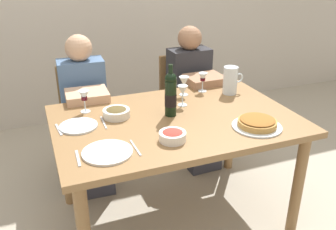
{
  "coord_description": "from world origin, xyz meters",
  "views": [
    {
      "loc": [
        -0.8,
        -1.92,
        1.72
      ],
      "look_at": [
        -0.05,
        -0.01,
        0.79
      ],
      "focal_mm": 39.18,
      "sensor_mm": 36.0,
      "label": 1
    }
  ],
  "objects_px": {
    "wine_glass_left_diner": "(84,97)",
    "chair_right": "(182,97)",
    "dinner_plate_left_setting": "(107,152)",
    "wine_bottle": "(171,94)",
    "dining_table": "(175,131)",
    "salad_bowl": "(173,135)",
    "olive_bowl": "(116,112)",
    "wine_glass_spare": "(184,82)",
    "wine_glass_right_diner": "(183,91)",
    "diner_left": "(86,109)",
    "wine_glass_centre": "(203,78)",
    "baked_tart": "(257,123)",
    "dinner_plate_right_setting": "(78,126)",
    "diner_right": "(195,93)",
    "water_pitcher": "(230,82)",
    "chair_left": "(84,112)"
  },
  "relations": [
    {
      "from": "dining_table",
      "to": "salad_bowl",
      "type": "height_order",
      "value": "salad_bowl"
    },
    {
      "from": "wine_glass_spare",
      "to": "diner_right",
      "type": "height_order",
      "value": "diner_right"
    },
    {
      "from": "chair_left",
      "to": "baked_tart",
      "type": "bearing_deg",
      "value": 127.24
    },
    {
      "from": "olive_bowl",
      "to": "wine_glass_spare",
      "type": "distance_m",
      "value": 0.59
    },
    {
      "from": "wine_glass_centre",
      "to": "dinner_plate_right_setting",
      "type": "bearing_deg",
      "value": -163.77
    },
    {
      "from": "wine_bottle",
      "to": "baked_tart",
      "type": "xyz_separation_m",
      "value": [
        0.41,
        -0.35,
        -0.11
      ]
    },
    {
      "from": "wine_glass_right_diner",
      "to": "wine_glass_centre",
      "type": "relative_size",
      "value": 0.98
    },
    {
      "from": "baked_tart",
      "to": "chair_left",
      "type": "bearing_deg",
      "value": 124.95
    },
    {
      "from": "wine_glass_left_diner",
      "to": "wine_glass_right_diner",
      "type": "relative_size",
      "value": 1.04
    },
    {
      "from": "dinner_plate_left_setting",
      "to": "wine_bottle",
      "type": "bearing_deg",
      "value": 34.34
    },
    {
      "from": "diner_left",
      "to": "olive_bowl",
      "type": "bearing_deg",
      "value": 104.48
    },
    {
      "from": "baked_tart",
      "to": "wine_glass_centre",
      "type": "bearing_deg",
      "value": 92.84
    },
    {
      "from": "dining_table",
      "to": "baked_tart",
      "type": "distance_m",
      "value": 0.51
    },
    {
      "from": "dinner_plate_right_setting",
      "to": "chair_left",
      "type": "distance_m",
      "value": 0.88
    },
    {
      "from": "olive_bowl",
      "to": "diner_left",
      "type": "relative_size",
      "value": 0.15
    },
    {
      "from": "wine_bottle",
      "to": "salad_bowl",
      "type": "bearing_deg",
      "value": -109.75
    },
    {
      "from": "wine_glass_left_diner",
      "to": "chair_right",
      "type": "xyz_separation_m",
      "value": [
        0.96,
        0.62,
        -0.37
      ]
    },
    {
      "from": "olive_bowl",
      "to": "wine_glass_centre",
      "type": "bearing_deg",
      "value": 17.32
    },
    {
      "from": "salad_bowl",
      "to": "dinner_plate_right_setting",
      "type": "xyz_separation_m",
      "value": [
        -0.46,
        0.36,
        -0.03
      ]
    },
    {
      "from": "dining_table",
      "to": "baked_tart",
      "type": "xyz_separation_m",
      "value": [
        0.4,
        -0.3,
        0.12
      ]
    },
    {
      "from": "wine_glass_left_diner",
      "to": "wine_glass_centre",
      "type": "bearing_deg",
      "value": 4.39
    },
    {
      "from": "wine_glass_spare",
      "to": "diner_left",
      "type": "distance_m",
      "value": 0.78
    },
    {
      "from": "wine_glass_right_diner",
      "to": "dinner_plate_right_setting",
      "type": "xyz_separation_m",
      "value": [
        -0.71,
        -0.08,
        -0.1
      ]
    },
    {
      "from": "wine_glass_spare",
      "to": "dinner_plate_left_setting",
      "type": "bearing_deg",
      "value": -138.31
    },
    {
      "from": "wine_glass_left_diner",
      "to": "diner_right",
      "type": "bearing_deg",
      "value": 21.79
    },
    {
      "from": "wine_bottle",
      "to": "diner_right",
      "type": "bearing_deg",
      "value": 53.53
    },
    {
      "from": "chair_left",
      "to": "water_pitcher",
      "type": "bearing_deg",
      "value": 148.49
    },
    {
      "from": "dining_table",
      "to": "wine_glass_spare",
      "type": "xyz_separation_m",
      "value": [
        0.21,
        0.35,
        0.19
      ]
    },
    {
      "from": "olive_bowl",
      "to": "diner_right",
      "type": "relative_size",
      "value": 0.15
    },
    {
      "from": "dining_table",
      "to": "chair_left",
      "type": "height_order",
      "value": "chair_left"
    },
    {
      "from": "wine_glass_left_diner",
      "to": "wine_glass_right_diner",
      "type": "bearing_deg",
      "value": -11.32
    },
    {
      "from": "baked_tart",
      "to": "water_pitcher",
      "type": "bearing_deg",
      "value": 76.37
    },
    {
      "from": "dining_table",
      "to": "wine_glass_right_diner",
      "type": "xyz_separation_m",
      "value": [
        0.12,
        0.17,
        0.19
      ]
    },
    {
      "from": "chair_left",
      "to": "chair_right",
      "type": "xyz_separation_m",
      "value": [
        0.89,
        0.01,
        0.0
      ]
    },
    {
      "from": "wine_glass_right_diner",
      "to": "diner_left",
      "type": "relative_size",
      "value": 0.12
    },
    {
      "from": "wine_bottle",
      "to": "water_pitcher",
      "type": "bearing_deg",
      "value": 20.6
    },
    {
      "from": "dinner_plate_left_setting",
      "to": "diner_right",
      "type": "distance_m",
      "value": 1.36
    },
    {
      "from": "water_pitcher",
      "to": "dinner_plate_left_setting",
      "type": "bearing_deg",
      "value": -152.53
    },
    {
      "from": "dinner_plate_right_setting",
      "to": "baked_tart",
      "type": "bearing_deg",
      "value": -21.46
    },
    {
      "from": "wine_glass_centre",
      "to": "wine_bottle",
      "type": "bearing_deg",
      "value": -140.2
    },
    {
      "from": "dinner_plate_right_setting",
      "to": "diner_left",
      "type": "relative_size",
      "value": 0.19
    },
    {
      "from": "olive_bowl",
      "to": "diner_right",
      "type": "distance_m",
      "value": 0.98
    },
    {
      "from": "salad_bowl",
      "to": "diner_left",
      "type": "relative_size",
      "value": 0.13
    },
    {
      "from": "baked_tart",
      "to": "wine_glass_centre",
      "type": "xyz_separation_m",
      "value": [
        -0.03,
        0.66,
        0.07
      ]
    },
    {
      "from": "wine_glass_right_diner",
      "to": "dinner_plate_left_setting",
      "type": "bearing_deg",
      "value": -143.79
    },
    {
      "from": "salad_bowl",
      "to": "wine_glass_right_diner",
      "type": "xyz_separation_m",
      "value": [
        0.25,
        0.44,
        0.07
      ]
    },
    {
      "from": "baked_tart",
      "to": "dinner_plate_left_setting",
      "type": "height_order",
      "value": "baked_tart"
    },
    {
      "from": "dining_table",
      "to": "diner_left",
      "type": "distance_m",
      "value": 0.81
    },
    {
      "from": "dinner_plate_right_setting",
      "to": "chair_left",
      "type": "height_order",
      "value": "chair_left"
    },
    {
      "from": "wine_glass_centre",
      "to": "chair_right",
      "type": "bearing_deg",
      "value": 81.5
    }
  ]
}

